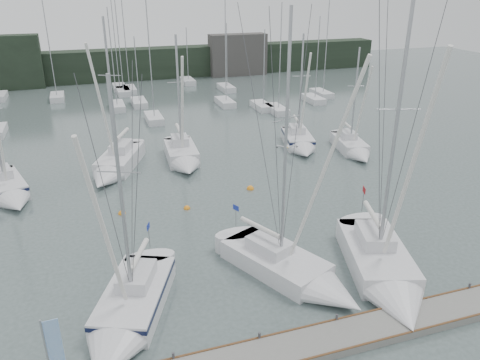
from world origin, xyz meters
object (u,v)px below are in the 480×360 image
sailboat_mid_d (300,143)px  sailboat_near_right (386,276)px  buoy_c (122,214)px  dock_banner (53,355)px  sailboat_mid_c (183,158)px  sailboat_mid_a (9,191)px  sailboat_near_left (126,318)px  sailboat_mid_b (114,167)px  buoy_b (250,189)px  sailboat_near_center (302,276)px  sailboat_mid_e (354,149)px  buoy_a (187,209)px

sailboat_mid_d → sailboat_near_right: bearing=-89.5°
buoy_c → dock_banner: bearing=-102.8°
sailboat_mid_c → sailboat_mid_a: bearing=-165.2°
sailboat_near_left → buoy_c: (0.93, 12.41, -0.58)m
sailboat_mid_d → sailboat_mid_b: bearing=-163.7°
sailboat_mid_a → buoy_c: 9.68m
sailboat_mid_b → buoy_b: sailboat_mid_b is taller
buoy_b → buoy_c: size_ratio=1.11×
sailboat_mid_a → sailboat_near_center: bearing=-63.2°
sailboat_near_center → sailboat_mid_b: (-8.52, 19.84, 0.10)m
dock_banner → buoy_c: bearing=73.6°
sailboat_mid_b → sailboat_mid_d: size_ratio=1.17×
sailboat_mid_e → sailboat_near_center: bearing=-117.5°
sailboat_mid_b → sailboat_mid_e: size_ratio=1.29×
sailboat_near_left → sailboat_mid_d: 28.63m
sailboat_mid_c → sailboat_mid_e: (16.27, -2.41, -0.12)m
sailboat_near_left → buoy_b: bearing=73.6°
sailboat_near_left → sailboat_near_center: size_ratio=0.84×
sailboat_near_center → sailboat_mid_e: bearing=26.8°
sailboat_near_center → buoy_c: 14.65m
sailboat_mid_e → buoy_b: (-12.31, -4.65, -0.52)m
sailboat_mid_a → buoy_a: (12.62, -6.12, -0.60)m
sailboat_mid_b → sailboat_mid_c: 6.17m
sailboat_near_right → sailboat_mid_b: sailboat_near_right is taller
sailboat_mid_a → sailboat_mid_c: (14.29, 2.77, 0.04)m
sailboat_near_left → buoy_a: size_ratio=26.78×
sailboat_near_left → sailboat_near_center: 9.62m
sailboat_near_center → dock_banner: bearing=175.6°
sailboat_mid_d → sailboat_near_center: bearing=-101.1°
sailboat_mid_e → buoy_c: (-22.58, -5.82, -0.52)m
sailboat_mid_a → dock_banner: (4.22, -21.90, 2.22)m
sailboat_mid_c → sailboat_mid_d: bearing=6.7°
sailboat_near_right → dock_banner: sailboat_near_right is taller
dock_banner → sailboat_near_right: bearing=6.7°
sailboat_mid_b → buoy_b: 12.26m
sailboat_near_left → buoy_b: sailboat_near_left is taller
buoy_a → dock_banner: dock_banner is taller
sailboat_mid_e → dock_banner: 34.56m
sailboat_near_left → buoy_b: (11.21, 13.58, -0.58)m
sailboat_near_right → buoy_c: 18.69m
sailboat_mid_a → buoy_c: size_ratio=21.33×
sailboat_mid_d → sailboat_mid_e: (4.31, -3.01, -0.07)m
sailboat_mid_c → sailboat_mid_e: sailboat_mid_c is taller
sailboat_near_center → buoy_a: bearing=85.0°
dock_banner → sailboat_mid_e: bearing=36.7°
buoy_a → buoy_c: (-4.65, 0.66, 0.00)m
sailboat_mid_b → sailboat_mid_c: sailboat_mid_b is taller
sailboat_near_center → sailboat_mid_b: sailboat_near_center is taller
sailboat_mid_c → sailboat_mid_b: bearing=-174.4°
sailboat_mid_d → buoy_c: 20.30m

